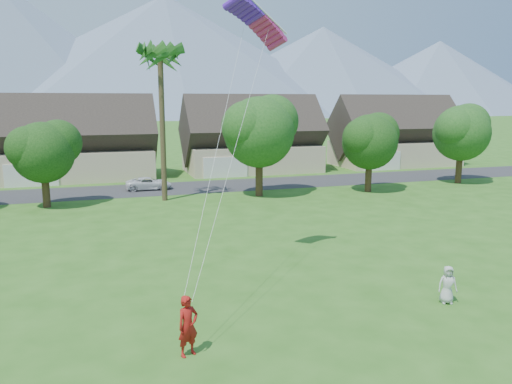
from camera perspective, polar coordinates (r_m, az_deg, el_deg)
name	(u,v)px	position (r m, az deg, el deg)	size (l,w,h in m)	color
ground	(357,374)	(16.16, 11.48, -19.71)	(500.00, 500.00, 0.00)	#2D6019
street	(179,188)	(47.34, -8.83, 0.45)	(90.00, 7.00, 0.01)	#2D2D30
kite_flyer	(188,326)	(16.55, -7.78, -14.93)	(0.73, 0.48, 2.00)	#9F1612
watcher	(448,285)	(21.79, 21.05, -9.85)	(0.76, 0.49, 1.55)	#BBBCB7
parked_car	(149,183)	(46.92, -12.14, 0.97)	(1.92, 4.17, 1.16)	silver
mountain_ridge	(128,60)	(273.49, -14.38, 14.44)	(540.00, 240.00, 70.00)	slate
houses_row	(169,144)	(55.82, -9.86, 5.47)	(72.75, 8.19, 8.86)	beige
tree_row	(175,141)	(40.59, -9.28, 5.76)	(62.27, 6.67, 8.45)	#47301C
fan_palm	(160,52)	(41.11, -10.92, 15.42)	(3.00, 3.00, 13.80)	#4C3D26
parafoil_kite	(256,19)	(24.21, 0.04, 19.17)	(3.60, 1.59, 0.50)	#5319BE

